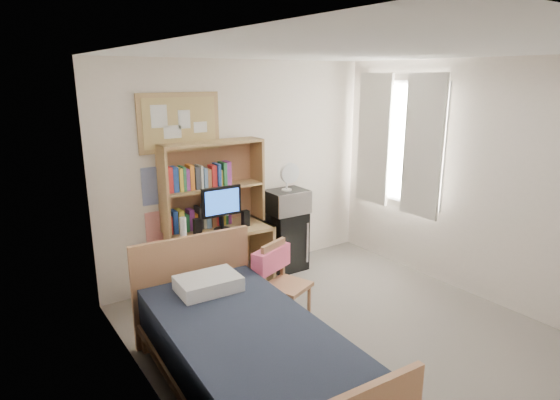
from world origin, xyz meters
TOP-DOWN VIEW (x-y plane):
  - floor at (0.00, 0.00)m, footprint 3.60×4.20m
  - ceiling at (0.00, 0.00)m, footprint 3.60×4.20m
  - wall_back at (0.00, 2.10)m, footprint 3.60×0.04m
  - wall_left at (-1.80, 0.00)m, footprint 0.04×4.20m
  - wall_right at (1.80, 0.00)m, footprint 0.04×4.20m
  - window_unit at (1.75, 1.20)m, footprint 0.10×1.40m
  - curtain_left at (1.72, 0.80)m, footprint 0.04×0.55m
  - curtain_right at (1.72, 1.60)m, footprint 0.04×0.55m
  - bulletin_board at (-0.78, 2.08)m, footprint 0.94×0.03m
  - poster_wave at (-1.10, 2.09)m, footprint 0.30×0.01m
  - poster_japan at (-1.10, 2.09)m, footprint 0.28×0.01m
  - desk at (-0.48, 1.79)m, footprint 1.16×0.60m
  - desk_chair at (-0.33, 0.67)m, footprint 0.54×0.54m
  - mini_fridge at (0.47, 1.84)m, footprint 0.45×0.45m
  - bed at (-1.23, -0.10)m, footprint 1.22×2.26m
  - hutch at (-0.48, 1.94)m, footprint 1.21×0.33m
  - monitor at (-0.48, 1.73)m, footprint 0.47×0.05m
  - keyboard at (-0.48, 1.59)m, footprint 0.42×0.14m
  - speaker_left at (-0.78, 1.74)m, footprint 0.08×0.08m
  - speaker_right at (-0.18, 1.73)m, footprint 0.08×0.08m
  - water_bottle at (-0.96, 1.70)m, footprint 0.07×0.07m
  - hoodie at (-0.40, 0.85)m, footprint 0.50×0.31m
  - microwave at (0.47, 1.82)m, footprint 0.50×0.38m
  - desk_fan at (0.47, 1.82)m, footprint 0.26×0.26m
  - pillow at (-1.19, 0.65)m, footprint 0.55×0.40m

SIDE VIEW (x-z plane):
  - floor at x=0.00m, z-range -0.02..0.00m
  - bed at x=-1.23m, z-range 0.00..0.61m
  - desk at x=-0.48m, z-range 0.00..0.72m
  - mini_fridge at x=0.47m, z-range 0.00..0.75m
  - desk_chair at x=-0.33m, z-range 0.00..0.84m
  - hoodie at x=-0.40m, z-range 0.53..0.76m
  - pillow at x=-1.19m, z-range 0.61..0.73m
  - keyboard at x=-0.48m, z-range 0.72..0.74m
  - poster_japan at x=-1.10m, z-range 0.60..0.96m
  - speaker_right at x=-0.18m, z-range 0.72..0.90m
  - speaker_left at x=-0.78m, z-range 0.72..0.91m
  - water_bottle at x=-0.96m, z-range 0.72..0.96m
  - microwave at x=0.47m, z-range 0.75..1.04m
  - monitor at x=-0.48m, z-range 0.72..1.22m
  - desk_fan at x=0.47m, z-range 1.04..1.35m
  - hutch at x=-0.48m, z-range 0.72..1.70m
  - poster_wave at x=-1.10m, z-range 1.04..1.46m
  - wall_back at x=0.00m, z-range 0.00..2.60m
  - wall_left at x=-1.80m, z-range 0.00..2.60m
  - wall_right at x=1.80m, z-range 0.00..2.60m
  - window_unit at x=1.75m, z-range 0.75..2.45m
  - curtain_left at x=1.72m, z-range 0.75..2.45m
  - curtain_right at x=1.72m, z-range 0.75..2.45m
  - bulletin_board at x=-0.78m, z-range 1.60..2.24m
  - ceiling at x=0.00m, z-range 2.59..2.61m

